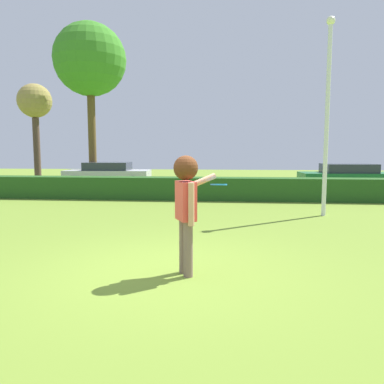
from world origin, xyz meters
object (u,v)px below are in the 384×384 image
object	(u,v)px
person	(186,198)
parked_car_silver	(108,173)
parked_car_green	(348,176)
willow_tree	(90,61)
maple_tree	(35,104)
lamppost	(327,107)
frisbee	(219,185)

from	to	relation	value
person	parked_car_silver	distance (m)	14.23
parked_car_green	willow_tree	size ratio (longest dim) A/B	0.51
person	parked_car_silver	world-z (taller)	person
parked_car_silver	maple_tree	distance (m)	5.95
lamppost	maple_tree	distance (m)	16.13
parked_car_green	parked_car_silver	bearing A→B (deg)	174.84
lamppost	maple_tree	bearing A→B (deg)	145.54
lamppost	parked_car_silver	xyz separation A→B (m)	(-8.80, 7.66, -2.37)
parked_car_green	maple_tree	size ratio (longest dim) A/B	0.78
person	parked_car_silver	size ratio (longest dim) A/B	0.42
frisbee	person	bearing A→B (deg)	-151.13
maple_tree	person	bearing A→B (deg)	-55.85
person	parked_car_green	bearing A→B (deg)	63.41
person	lamppost	distance (m)	6.71
maple_tree	parked_car_green	bearing A→B (deg)	-8.83
willow_tree	lamppost	bearing A→B (deg)	-40.60
parked_car_silver	frisbee	bearing A→B (deg)	-65.40
person	parked_car_green	size ratio (longest dim) A/B	0.42
maple_tree	frisbee	bearing A→B (deg)	-54.11
person	maple_tree	xyz separation A→B (m)	(-9.89, 14.59, 3.17)
person	frisbee	distance (m)	0.57
frisbee	maple_tree	bearing A→B (deg)	125.89
maple_tree	willow_tree	distance (m)	4.05
maple_tree	willow_tree	bearing A→B (deg)	-10.90
lamppost	willow_tree	xyz separation A→B (m)	(-9.85, 8.44, 3.37)
person	maple_tree	size ratio (longest dim) A/B	0.33
willow_tree	person	bearing A→B (deg)	-65.04
parked_car_silver	lamppost	bearing A→B (deg)	-41.05
frisbee	parked_car_silver	xyz separation A→B (m)	(-5.90, 12.88, -0.67)
maple_tree	parked_car_silver	bearing A→B (deg)	-17.90
person	maple_tree	bearing A→B (deg)	124.15
parked_car_silver	maple_tree	xyz separation A→B (m)	(-4.47, 1.44, 3.65)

